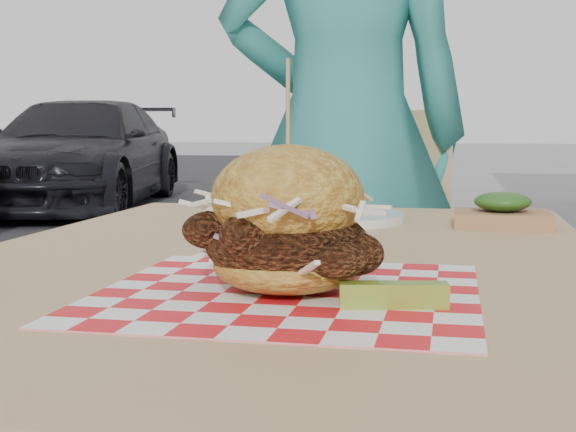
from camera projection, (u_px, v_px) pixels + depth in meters
name	position (u px, v px, depth m)	size (l,w,h in m)	color
diner	(345.00, 133.00, 2.05)	(0.65, 0.43, 1.78)	teal
car_dark	(80.00, 153.00, 8.94)	(1.68, 4.12, 1.20)	black
patio_table	(280.00, 315.00, 1.02)	(0.80, 1.20, 0.75)	tan
patio_chair	(366.00, 265.00, 2.06)	(0.43, 0.44, 0.95)	tan
paper_liner	(288.00, 292.00, 0.77)	(0.36, 0.36, 0.00)	red
sandwich	(288.00, 228.00, 0.76)	(0.19, 0.19, 0.22)	gold
pickle_spear	(394.00, 295.00, 0.70)	(0.10, 0.02, 0.02)	olive
place_setting	(325.00, 216.00, 1.36)	(0.27, 0.27, 0.02)	white
kraft_tray	(502.00, 213.00, 1.28)	(0.15, 0.12, 0.06)	#9C6B47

